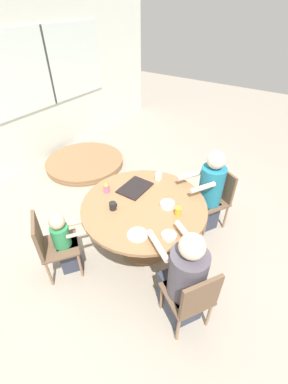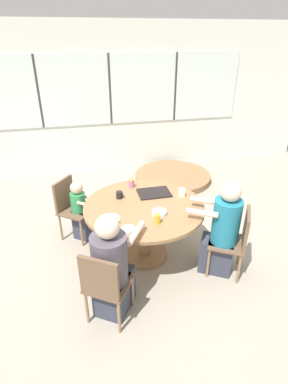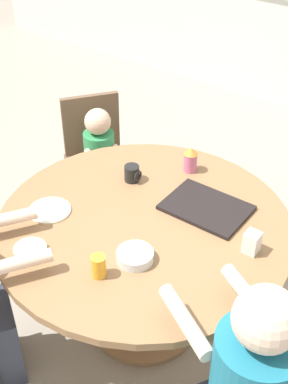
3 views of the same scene
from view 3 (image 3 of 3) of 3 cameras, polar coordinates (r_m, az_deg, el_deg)
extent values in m
plane|color=gray|center=(3.11, 0.00, -13.66)|extent=(16.00, 16.00, 0.00)
cylinder|color=olive|center=(2.60, 0.00, -3.54)|extent=(1.44, 1.44, 0.04)
cylinder|color=olive|center=(2.85, 0.00, -9.20)|extent=(0.14, 0.14, 0.70)
cylinder|color=olive|center=(3.10, 0.00, -13.49)|extent=(0.60, 0.60, 0.03)
cube|color=brown|center=(3.56, -4.82, 2.73)|extent=(0.56, 0.56, 0.03)
cube|color=brown|center=(3.59, -5.67, 7.21)|extent=(0.25, 0.33, 0.42)
cylinder|color=#8C6B4C|center=(3.58, -1.37, -1.11)|extent=(0.03, 0.03, 0.40)
cylinder|color=#8C6B4C|center=(3.53, -6.69, -2.11)|extent=(0.03, 0.03, 0.40)
cylinder|color=#8C6B4C|center=(3.85, -2.79, 1.85)|extent=(0.03, 0.03, 0.40)
cylinder|color=#8C6B4C|center=(3.79, -7.75, 0.96)|extent=(0.03, 0.03, 0.40)
sphere|color=beige|center=(1.76, 12.92, -13.06)|extent=(0.22, 0.22, 0.22)
cylinder|color=beige|center=(2.02, 4.43, -13.55)|extent=(0.32, 0.22, 0.06)
cylinder|color=beige|center=(2.13, 11.22, -11.05)|extent=(0.32, 0.22, 0.06)
cylinder|color=beige|center=(2.32, -14.36, -7.62)|extent=(0.25, 0.35, 0.06)
cube|color=#333847|center=(3.61, -4.36, -0.60)|extent=(0.29, 0.28, 0.43)
cylinder|color=#2D844C|center=(3.45, -4.78, 4.37)|extent=(0.20, 0.20, 0.26)
sphere|color=#DBB293|center=(3.34, -4.97, 7.49)|extent=(0.17, 0.17, 0.17)
cylinder|color=#DBB293|center=(3.30, -2.66, 3.92)|extent=(0.20, 0.16, 0.04)
cylinder|color=#DBB293|center=(3.27, -5.65, 3.41)|extent=(0.20, 0.16, 0.04)
cube|color=black|center=(2.68, 6.67, -1.66)|extent=(0.41, 0.30, 0.02)
cylinder|color=black|center=(2.84, -1.31, 2.01)|extent=(0.08, 0.08, 0.09)
torus|color=black|center=(2.82, -0.66, 1.74)|extent=(0.01, 0.06, 0.06)
cylinder|color=#CC668C|center=(2.92, 4.96, 3.18)|extent=(0.07, 0.07, 0.11)
cone|color=orange|center=(2.88, 5.04, 4.41)|extent=(0.08, 0.08, 0.04)
cylinder|color=gold|center=(2.30, -4.87, -7.89)|extent=(0.07, 0.07, 0.11)
cube|color=silver|center=(2.45, 11.43, -5.30)|extent=(0.07, 0.07, 0.11)
cylinder|color=silver|center=(2.46, -12.03, -6.16)|extent=(0.15, 0.15, 0.04)
cylinder|color=silver|center=(2.38, -0.97, -6.85)|extent=(0.17, 0.17, 0.05)
cylinder|color=beige|center=(2.69, -10.02, -1.93)|extent=(0.21, 0.21, 0.01)
camera|label=1|loc=(3.06, -55.77, 28.15)|focal=24.00mm
camera|label=2|loc=(2.34, -92.76, 2.43)|focal=28.00mm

